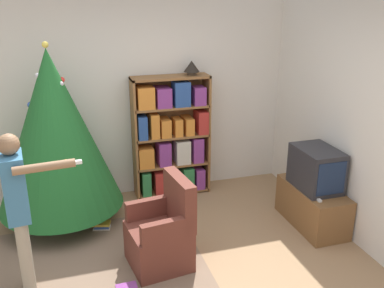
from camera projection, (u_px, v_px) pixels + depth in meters
name	position (u px, v px, depth m)	size (l,w,h in m)	color
wall_back	(127.00, 98.00, 5.50)	(8.00, 0.10, 2.60)	silver
area_rug	(98.00, 277.00, 4.12)	(2.13, 2.16, 0.01)	#7F6651
bookshelf	(171.00, 139.00, 5.60)	(1.00, 0.31, 1.60)	brown
tv_stand	(312.00, 206.00, 4.98)	(0.45, 0.95, 0.47)	brown
television	(316.00, 169.00, 4.82)	(0.41, 0.59, 0.47)	#28282D
game_remote	(318.00, 199.00, 4.61)	(0.04, 0.12, 0.02)	white
christmas_tree	(55.00, 131.00, 4.77)	(1.42, 1.42, 2.11)	#4C3323
armchair	(162.00, 235.00, 4.23)	(0.64, 0.63, 0.92)	brown
standing_person	(19.00, 204.00, 3.61)	(0.66, 0.47, 1.53)	#9E937F
table_lamp	(192.00, 67.00, 5.38)	(0.20, 0.20, 0.18)	#473828
book_pile_near_tree	(101.00, 225.00, 4.94)	(0.25, 0.18, 0.09)	beige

